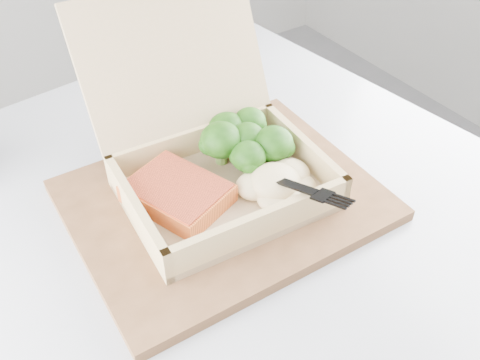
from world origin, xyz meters
TOP-DOWN VIEW (x-y plane):
  - cafe_table at (0.52, 0.45)m, footprint 0.91×0.91m
  - serving_tray at (0.55, 0.46)m, footprint 0.38×0.31m
  - takeout_container at (0.55, 0.51)m, footprint 0.26×0.29m
  - salmon_fillet at (0.49, 0.48)m, footprint 0.12×0.14m
  - broccoli_pile at (0.61, 0.50)m, footprint 0.12×0.12m
  - mashed_potatoes at (0.60, 0.42)m, footprint 0.10×0.09m
  - plastic_fork at (0.59, 0.43)m, footprint 0.05×0.16m
  - receipt at (0.56, 0.67)m, footprint 0.09×0.14m

SIDE VIEW (x-z plane):
  - cafe_table at x=0.52m, z-range 0.18..0.92m
  - receipt at x=0.56m, z-range 0.74..0.74m
  - serving_tray at x=0.55m, z-range 0.74..0.75m
  - salmon_fillet at x=0.49m, z-range 0.76..0.79m
  - mashed_potatoes at x=0.60m, z-range 0.76..0.80m
  - broccoli_pile at x=0.61m, z-range 0.76..0.81m
  - plastic_fork at x=0.59m, z-range 0.78..0.81m
  - takeout_container at x=0.55m, z-range 0.70..0.91m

